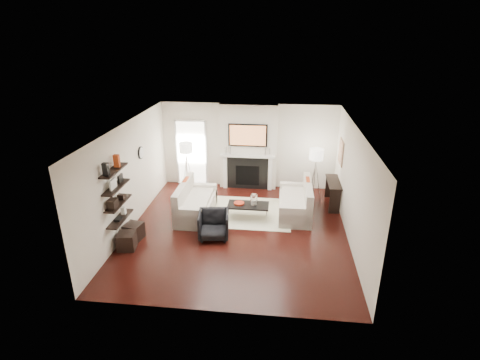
# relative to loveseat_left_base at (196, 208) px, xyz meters

# --- Properties ---
(room_envelope) EXTENTS (6.00, 6.00, 6.00)m
(room_envelope) POSITION_rel_loveseat_left_base_xyz_m (1.22, -0.72, 1.14)
(room_envelope) COLOR black
(room_envelope) RESTS_ON ground
(chimney_breast) EXTENTS (1.80, 0.25, 2.70)m
(chimney_breast) POSITION_rel_loveseat_left_base_xyz_m (1.22, 2.16, 1.14)
(chimney_breast) COLOR silver
(chimney_breast) RESTS_ON floor
(fireplace_surround) EXTENTS (1.30, 0.02, 1.04)m
(fireplace_surround) POSITION_rel_loveseat_left_base_xyz_m (1.22, 2.02, 0.31)
(fireplace_surround) COLOR black
(fireplace_surround) RESTS_ON floor
(firebox) EXTENTS (0.75, 0.02, 0.65)m
(firebox) POSITION_rel_loveseat_left_base_xyz_m (1.22, 2.02, 0.24)
(firebox) COLOR black
(firebox) RESTS_ON floor
(mantel_pilaster_l) EXTENTS (0.12, 0.08, 1.10)m
(mantel_pilaster_l) POSITION_rel_loveseat_left_base_xyz_m (0.50, 1.99, 0.34)
(mantel_pilaster_l) COLOR white
(mantel_pilaster_l) RESTS_ON floor
(mantel_pilaster_r) EXTENTS (0.12, 0.08, 1.10)m
(mantel_pilaster_r) POSITION_rel_loveseat_left_base_xyz_m (1.94, 1.99, 0.34)
(mantel_pilaster_r) COLOR white
(mantel_pilaster_r) RESTS_ON floor
(mantel_shelf) EXTENTS (1.70, 0.18, 0.07)m
(mantel_shelf) POSITION_rel_loveseat_left_base_xyz_m (1.22, 1.97, 0.91)
(mantel_shelf) COLOR white
(mantel_shelf) RESTS_ON chimney_breast
(tv_body) EXTENTS (1.20, 0.06, 0.70)m
(tv_body) POSITION_rel_loveseat_left_base_xyz_m (1.22, 2.00, 1.57)
(tv_body) COLOR black
(tv_body) RESTS_ON chimney_breast
(tv_screen) EXTENTS (1.10, 0.00, 0.62)m
(tv_screen) POSITION_rel_loveseat_left_base_xyz_m (1.22, 1.96, 1.57)
(tv_screen) COLOR #BF723F
(tv_screen) RESTS_ON tv_body
(candlestick_l_tall) EXTENTS (0.04, 0.04, 0.30)m
(candlestick_l_tall) POSITION_rel_loveseat_left_base_xyz_m (0.67, 1.98, 1.09)
(candlestick_l_tall) COLOR silver
(candlestick_l_tall) RESTS_ON mantel_shelf
(candlestick_l_short) EXTENTS (0.04, 0.04, 0.24)m
(candlestick_l_short) POSITION_rel_loveseat_left_base_xyz_m (0.54, 1.98, 1.06)
(candlestick_l_short) COLOR silver
(candlestick_l_short) RESTS_ON mantel_shelf
(candlestick_r_tall) EXTENTS (0.04, 0.04, 0.30)m
(candlestick_r_tall) POSITION_rel_loveseat_left_base_xyz_m (1.77, 1.98, 1.09)
(candlestick_r_tall) COLOR silver
(candlestick_r_tall) RESTS_ON mantel_shelf
(candlestick_r_short) EXTENTS (0.04, 0.04, 0.24)m
(candlestick_r_short) POSITION_rel_loveseat_left_base_xyz_m (1.90, 1.98, 1.06)
(candlestick_r_short) COLOR silver
(candlestick_r_short) RESTS_ON mantel_shelf
(hallway_panel) EXTENTS (0.90, 0.02, 2.10)m
(hallway_panel) POSITION_rel_loveseat_left_base_xyz_m (-0.63, 2.26, 0.84)
(hallway_panel) COLOR white
(hallway_panel) RESTS_ON floor
(door_trim_l) EXTENTS (0.06, 0.06, 2.16)m
(door_trim_l) POSITION_rel_loveseat_left_base_xyz_m (-1.11, 2.24, 0.84)
(door_trim_l) COLOR white
(door_trim_l) RESTS_ON floor
(door_trim_r) EXTENTS (0.06, 0.06, 2.16)m
(door_trim_r) POSITION_rel_loveseat_left_base_xyz_m (-0.15, 2.24, 0.84)
(door_trim_r) COLOR white
(door_trim_r) RESTS_ON floor
(door_trim_top) EXTENTS (1.02, 0.06, 0.06)m
(door_trim_top) POSITION_rel_loveseat_left_base_xyz_m (-0.63, 2.24, 1.92)
(door_trim_top) COLOR white
(door_trim_top) RESTS_ON wall_back
(rug) EXTENTS (2.60, 2.00, 0.01)m
(rug) POSITION_rel_loveseat_left_base_xyz_m (1.29, 0.31, -0.20)
(rug) COLOR beige
(rug) RESTS_ON floor
(loveseat_left_base) EXTENTS (0.85, 1.80, 0.42)m
(loveseat_left_base) POSITION_rel_loveseat_left_base_xyz_m (0.00, 0.00, 0.00)
(loveseat_left_base) COLOR beige
(loveseat_left_base) RESTS_ON floor
(loveseat_left_back) EXTENTS (0.18, 1.80, 0.80)m
(loveseat_left_back) POSITION_rel_loveseat_left_base_xyz_m (-0.33, 0.00, 0.32)
(loveseat_left_back) COLOR beige
(loveseat_left_back) RESTS_ON floor
(loveseat_left_arm_n) EXTENTS (0.85, 0.18, 0.60)m
(loveseat_left_arm_n) POSITION_rel_loveseat_left_base_xyz_m (0.00, -0.81, 0.09)
(loveseat_left_arm_n) COLOR beige
(loveseat_left_arm_n) RESTS_ON floor
(loveseat_left_arm_s) EXTENTS (0.85, 0.18, 0.60)m
(loveseat_left_arm_s) POSITION_rel_loveseat_left_base_xyz_m (0.00, 0.81, 0.09)
(loveseat_left_arm_s) COLOR beige
(loveseat_left_arm_s) RESTS_ON floor
(loveseat_left_cushion) EXTENTS (0.63, 1.44, 0.10)m
(loveseat_left_cushion) POSITION_rel_loveseat_left_base_xyz_m (0.05, 0.00, 0.26)
(loveseat_left_cushion) COLOR beige
(loveseat_left_cushion) RESTS_ON loveseat_left_base
(pillow_left_orange) EXTENTS (0.10, 0.42, 0.42)m
(pillow_left_orange) POSITION_rel_loveseat_left_base_xyz_m (-0.33, 0.30, 0.52)
(pillow_left_orange) COLOR #A83914
(pillow_left_orange) RESTS_ON loveseat_left_cushion
(pillow_left_charcoal) EXTENTS (0.10, 0.40, 0.40)m
(pillow_left_charcoal) POSITION_rel_loveseat_left_base_xyz_m (-0.33, -0.30, 0.51)
(pillow_left_charcoal) COLOR black
(pillow_left_charcoal) RESTS_ON loveseat_left_cushion
(loveseat_right_base) EXTENTS (0.85, 1.80, 0.42)m
(loveseat_right_base) POSITION_rel_loveseat_left_base_xyz_m (2.69, 0.37, 0.00)
(loveseat_right_base) COLOR beige
(loveseat_right_base) RESTS_ON floor
(loveseat_right_back) EXTENTS (0.18, 1.80, 0.80)m
(loveseat_right_back) POSITION_rel_loveseat_left_base_xyz_m (3.03, 0.37, 0.32)
(loveseat_right_back) COLOR beige
(loveseat_right_back) RESTS_ON floor
(loveseat_right_arm_n) EXTENTS (0.85, 0.18, 0.60)m
(loveseat_right_arm_n) POSITION_rel_loveseat_left_base_xyz_m (2.69, -0.44, 0.09)
(loveseat_right_arm_n) COLOR beige
(loveseat_right_arm_n) RESTS_ON floor
(loveseat_right_arm_s) EXTENTS (0.85, 0.18, 0.60)m
(loveseat_right_arm_s) POSITION_rel_loveseat_left_base_xyz_m (2.69, 1.18, 0.09)
(loveseat_right_arm_s) COLOR beige
(loveseat_right_arm_s) RESTS_ON floor
(loveseat_right_cushion) EXTENTS (0.63, 1.44, 0.10)m
(loveseat_right_cushion) POSITION_rel_loveseat_left_base_xyz_m (2.64, 0.37, 0.26)
(loveseat_right_cushion) COLOR beige
(loveseat_right_cushion) RESTS_ON loveseat_right_base
(pillow_right_orange) EXTENTS (0.10, 0.42, 0.42)m
(pillow_right_orange) POSITION_rel_loveseat_left_base_xyz_m (3.03, 0.67, 0.52)
(pillow_right_orange) COLOR #A83914
(pillow_right_orange) RESTS_ON loveseat_right_cushion
(pillow_right_charcoal) EXTENTS (0.10, 0.40, 0.40)m
(pillow_right_charcoal) POSITION_rel_loveseat_left_base_xyz_m (3.03, 0.07, 0.51)
(pillow_right_charcoal) COLOR black
(pillow_right_charcoal) RESTS_ON loveseat_right_cushion
(coffee_table) EXTENTS (1.10, 0.55, 0.04)m
(coffee_table) POSITION_rel_loveseat_left_base_xyz_m (1.44, -0.05, 0.19)
(coffee_table) COLOR black
(coffee_table) RESTS_ON floor
(coffee_leg_nw) EXTENTS (0.02, 0.02, 0.38)m
(coffee_leg_nw) POSITION_rel_loveseat_left_base_xyz_m (0.94, -0.27, -0.02)
(coffee_leg_nw) COLOR silver
(coffee_leg_nw) RESTS_ON floor
(coffee_leg_ne) EXTENTS (0.02, 0.02, 0.38)m
(coffee_leg_ne) POSITION_rel_loveseat_left_base_xyz_m (1.94, -0.27, -0.02)
(coffee_leg_ne) COLOR silver
(coffee_leg_ne) RESTS_ON floor
(coffee_leg_sw) EXTENTS (0.02, 0.02, 0.38)m
(coffee_leg_sw) POSITION_rel_loveseat_left_base_xyz_m (0.94, 0.17, -0.02)
(coffee_leg_sw) COLOR silver
(coffee_leg_sw) RESTS_ON floor
(coffee_leg_se) EXTENTS (0.02, 0.02, 0.38)m
(coffee_leg_se) POSITION_rel_loveseat_left_base_xyz_m (1.94, 0.17, -0.02)
(coffee_leg_se) COLOR silver
(coffee_leg_se) RESTS_ON floor
(hurricane_glass) EXTENTS (0.18, 0.18, 0.32)m
(hurricane_glass) POSITION_rel_loveseat_left_base_xyz_m (1.59, -0.05, 0.35)
(hurricane_glass) COLOR white
(hurricane_glass) RESTS_ON coffee_table
(hurricane_candle) EXTENTS (0.09, 0.09, 0.14)m
(hurricane_candle) POSITION_rel_loveseat_left_base_xyz_m (1.59, -0.05, 0.29)
(hurricane_candle) COLOR white
(hurricane_candle) RESTS_ON coffee_table
(copper_bowl) EXTENTS (0.28, 0.28, 0.05)m
(copper_bowl) POSITION_rel_loveseat_left_base_xyz_m (1.19, -0.05, 0.24)
(copper_bowl) COLOR red
(copper_bowl) RESTS_ON coffee_table
(armchair) EXTENTS (0.80, 0.76, 0.74)m
(armchair) POSITION_rel_loveseat_left_base_xyz_m (0.68, -1.11, 0.16)
(armchair) COLOR black
(armchair) RESTS_ON floor
(lamp_left_post) EXTENTS (0.02, 0.02, 1.20)m
(lamp_left_post) POSITION_rel_loveseat_left_base_xyz_m (-0.63, 1.57, 0.39)
(lamp_left_post) COLOR silver
(lamp_left_post) RESTS_ON floor
(lamp_left_shade) EXTENTS (0.40, 0.40, 0.30)m
(lamp_left_shade) POSITION_rel_loveseat_left_base_xyz_m (-0.63, 1.57, 1.24)
(lamp_left_shade) COLOR white
(lamp_left_shade) RESTS_ON lamp_left_post
(lamp_left_leg_a) EXTENTS (0.25, 0.02, 1.23)m
(lamp_left_leg_a) POSITION_rel_loveseat_left_base_xyz_m (-0.52, 1.57, 0.39)
(lamp_left_leg_a) COLOR silver
(lamp_left_leg_a) RESTS_ON floor
(lamp_left_leg_b) EXTENTS (0.14, 0.22, 1.23)m
(lamp_left_leg_b) POSITION_rel_loveseat_left_base_xyz_m (-0.68, 1.67, 0.39)
(lamp_left_leg_b) COLOR silver
(lamp_left_leg_b) RESTS_ON floor
(lamp_left_leg_c) EXTENTS (0.14, 0.22, 1.23)m
(lamp_left_leg_c) POSITION_rel_loveseat_left_base_xyz_m (-0.68, 1.48, 0.39)
(lamp_left_leg_c) COLOR silver
(lamp_left_leg_c) RESTS_ON floor
(lamp_right_post) EXTENTS (0.02, 0.02, 1.20)m
(lamp_right_post) POSITION_rel_loveseat_left_base_xyz_m (3.27, 1.35, 0.39)
(lamp_right_post) COLOR silver
(lamp_right_post) RESTS_ON floor
(lamp_right_shade) EXTENTS (0.40, 0.40, 0.30)m
(lamp_right_shade) POSITION_rel_loveseat_left_base_xyz_m (3.27, 1.35, 1.24)
(lamp_right_shade) COLOR white
(lamp_right_shade) RESTS_ON lamp_right_post
(lamp_right_leg_a) EXTENTS (0.25, 0.02, 1.23)m
(lamp_right_leg_a) POSITION_rel_loveseat_left_base_xyz_m (3.38, 1.35, 0.39)
(lamp_right_leg_a) COLOR silver
(lamp_right_leg_a) RESTS_ON floor
(lamp_right_leg_b) EXTENTS (0.14, 0.22, 1.23)m
(lamp_right_leg_b) POSITION_rel_loveseat_left_base_xyz_m (3.22, 1.45, 0.39)
(lamp_right_leg_b) COLOR silver
(lamp_right_leg_b) RESTS_ON floor
(lamp_right_leg_c) EXTENTS (0.14, 0.22, 1.23)m
(lamp_right_leg_c) POSITION_rel_loveseat_left_base_xyz_m (3.22, 1.26, 0.39)
(lamp_right_leg_c) COLOR silver
(lamp_right_leg_c) RESTS_ON floor
(console_top) EXTENTS (0.35, 1.20, 0.04)m
(console_top) POSITION_rel_loveseat_left_base_xyz_m (3.79, 1.07, 0.52)
(console_top) COLOR black
(console_top) RESTS_ON floor
(console_leg_n) EXTENTS (0.30, 0.04, 0.71)m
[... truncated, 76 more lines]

